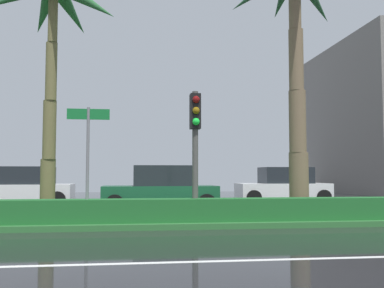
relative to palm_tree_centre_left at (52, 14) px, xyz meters
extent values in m
cube|color=black|center=(-0.61, 1.29, -6.03)|extent=(90.00, 42.00, 0.10)
cube|color=#2D6B33|center=(-0.61, 0.29, -5.91)|extent=(85.50, 4.00, 0.15)
cube|color=#1E6028|center=(-0.61, -1.11, -5.53)|extent=(76.50, 0.70, 0.60)
cylinder|color=brown|center=(-0.05, 0.18, -5.00)|extent=(0.42, 0.42, 1.67)
cylinder|color=brown|center=(-0.03, 0.12, -3.33)|extent=(0.37, 0.37, 1.67)
cylinder|color=brown|center=(0.00, 0.07, -1.66)|extent=(0.32, 0.32, 1.67)
cylinder|color=brown|center=(0.02, 0.02, 0.01)|extent=(0.27, 0.27, 1.67)
cone|color=#2A6633|center=(0.37, 0.85, 0.47)|extent=(1.32, 2.12, 1.45)
cone|color=#2A6633|center=(-0.36, 0.82, 0.44)|extent=(1.38, 2.09, 1.50)
cylinder|color=brown|center=(7.35, 0.16, -4.88)|extent=(0.59, 0.59, 1.90)
cylinder|color=brown|center=(7.32, 0.12, -2.97)|extent=(0.52, 0.52, 1.90)
cylinder|color=brown|center=(7.29, 0.08, -1.07)|extent=(0.45, 0.45, 1.90)
cylinder|color=#4C4C47|center=(4.00, -0.95, -4.08)|extent=(0.16, 0.16, 3.50)
cube|color=black|center=(4.00, -0.95, -2.88)|extent=(0.28, 0.32, 0.96)
sphere|color=maroon|center=(4.00, -1.12, -2.58)|extent=(0.20, 0.20, 0.20)
sphere|color=#7F600F|center=(4.00, -1.12, -2.88)|extent=(0.20, 0.20, 0.20)
sphere|color=#1EEA3F|center=(4.00, -1.12, -3.18)|extent=(0.20, 0.20, 0.20)
cylinder|color=slate|center=(1.16, -1.02, -4.33)|extent=(0.08, 0.08, 3.00)
cube|color=#146B2D|center=(1.16, -1.02, -3.01)|extent=(1.10, 0.03, 0.28)
cube|color=white|center=(-2.43, 7.21, -5.38)|extent=(4.30, 1.76, 0.72)
cube|color=#1E2328|center=(-2.28, 7.21, -4.64)|extent=(2.30, 1.58, 0.76)
cylinder|color=black|center=(-0.78, 6.31, -5.64)|extent=(0.68, 0.22, 0.68)
cylinder|color=black|center=(-0.78, 8.11, -5.64)|extent=(0.68, 0.22, 0.68)
cube|color=#195133|center=(3.35, 4.05, -5.38)|extent=(4.30, 1.76, 0.72)
cube|color=#1E2328|center=(3.50, 4.05, -4.64)|extent=(2.30, 1.58, 0.76)
cylinder|color=black|center=(1.70, 3.15, -5.64)|extent=(0.68, 0.22, 0.68)
cylinder|color=black|center=(1.70, 4.95, -5.64)|extent=(0.68, 0.22, 0.68)
cylinder|color=black|center=(5.00, 3.15, -5.64)|extent=(0.68, 0.22, 0.68)
cylinder|color=black|center=(5.00, 4.95, -5.64)|extent=(0.68, 0.22, 0.68)
cube|color=white|center=(9.38, 7.53, -5.38)|extent=(4.30, 1.76, 0.72)
cube|color=#1E2328|center=(9.53, 7.53, -4.64)|extent=(2.30, 1.58, 0.76)
cylinder|color=black|center=(7.73, 6.63, -5.64)|extent=(0.68, 0.22, 0.68)
cylinder|color=black|center=(7.73, 8.43, -5.64)|extent=(0.68, 0.22, 0.68)
cylinder|color=black|center=(11.03, 6.63, -5.64)|extent=(0.68, 0.22, 0.68)
cylinder|color=black|center=(11.03, 8.43, -5.64)|extent=(0.68, 0.22, 0.68)
camera|label=1|loc=(2.34, -12.84, -4.58)|focal=41.54mm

